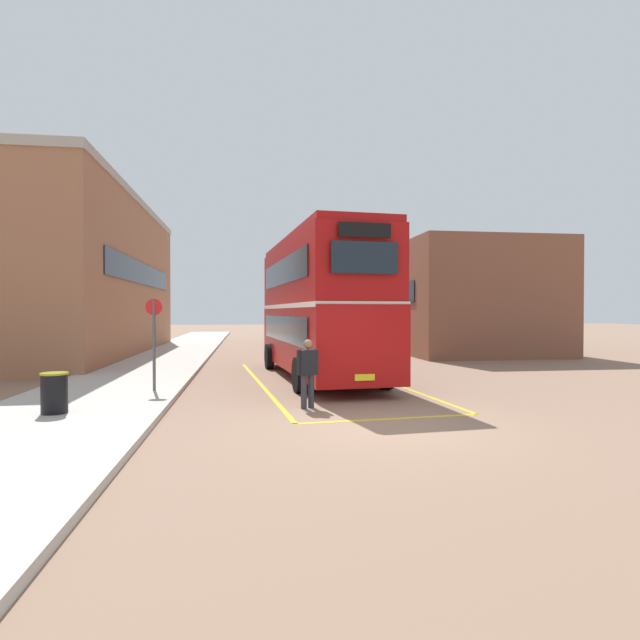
{
  "coord_description": "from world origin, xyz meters",
  "views": [
    {
      "loc": [
        -2.71,
        -9.83,
        2.26
      ],
      "look_at": [
        0.17,
        10.15,
        1.94
      ],
      "focal_mm": 28.65,
      "sensor_mm": 36.0,
      "label": 1
    }
  ],
  "objects_px": {
    "single_deck_bus": "(315,320)",
    "litter_bin": "(54,393)",
    "pedestrian_boarding": "(308,369)",
    "bus_stop_sign": "(154,335)",
    "double_decker_bus": "(319,304)"
  },
  "relations": [
    {
      "from": "single_deck_bus",
      "to": "litter_bin",
      "type": "relative_size",
      "value": 10.09
    },
    {
      "from": "pedestrian_boarding",
      "to": "litter_bin",
      "type": "relative_size",
      "value": 1.9
    },
    {
      "from": "litter_bin",
      "to": "bus_stop_sign",
      "type": "relative_size",
      "value": 0.34
    },
    {
      "from": "pedestrian_boarding",
      "to": "litter_bin",
      "type": "bearing_deg",
      "value": -174.31
    },
    {
      "from": "single_deck_bus",
      "to": "pedestrian_boarding",
      "type": "relative_size",
      "value": 5.32
    },
    {
      "from": "single_deck_bus",
      "to": "pedestrian_boarding",
      "type": "distance_m",
      "value": 26.69
    },
    {
      "from": "double_decker_bus",
      "to": "single_deck_bus",
      "type": "height_order",
      "value": "double_decker_bus"
    },
    {
      "from": "pedestrian_boarding",
      "to": "bus_stop_sign",
      "type": "relative_size",
      "value": 0.65
    },
    {
      "from": "double_decker_bus",
      "to": "litter_bin",
      "type": "xyz_separation_m",
      "value": [
        -6.41,
        -6.0,
        -1.95
      ]
    },
    {
      "from": "double_decker_bus",
      "to": "litter_bin",
      "type": "relative_size",
      "value": 11.89
    },
    {
      "from": "litter_bin",
      "to": "double_decker_bus",
      "type": "bearing_deg",
      "value": 43.09
    },
    {
      "from": "double_decker_bus",
      "to": "single_deck_bus",
      "type": "xyz_separation_m",
      "value": [
        2.72,
        20.95,
        -0.87
      ]
    },
    {
      "from": "single_deck_bus",
      "to": "litter_bin",
      "type": "bearing_deg",
      "value": -108.72
    },
    {
      "from": "single_deck_bus",
      "to": "bus_stop_sign",
      "type": "relative_size",
      "value": 3.48
    },
    {
      "from": "bus_stop_sign",
      "to": "litter_bin",
      "type": "bearing_deg",
      "value": -116.88
    }
  ]
}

